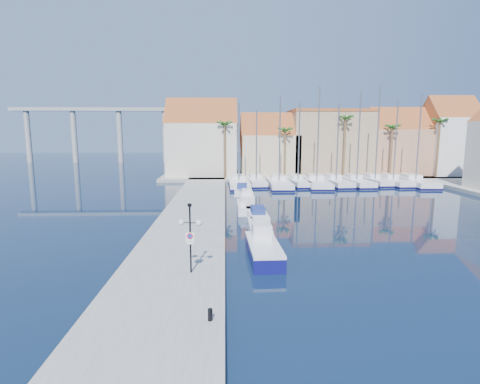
% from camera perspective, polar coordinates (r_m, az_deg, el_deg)
% --- Properties ---
extents(ground, '(260.00, 260.00, 0.00)m').
position_cam_1_polar(ground, '(22.45, 13.57, -12.18)').
color(ground, black).
rests_on(ground, ground).
extents(quay_west, '(6.00, 77.00, 0.50)m').
position_cam_1_polar(quay_west, '(34.62, -7.30, -3.99)').
color(quay_west, gray).
rests_on(quay_west, ground).
extents(shore_north, '(54.00, 16.00, 0.50)m').
position_cam_1_polar(shore_north, '(70.37, 10.84, 2.58)').
color(shore_north, gray).
rests_on(shore_north, ground).
extents(lamp_post, '(1.29, 0.48, 3.83)m').
position_cam_1_polar(lamp_post, '(20.24, -7.62, -5.39)').
color(lamp_post, black).
rests_on(lamp_post, quay_west).
extents(bollard, '(0.20, 0.20, 0.50)m').
position_cam_1_polar(bollard, '(15.98, -4.58, -18.13)').
color(bollard, black).
rests_on(bollard, quay_west).
extents(fishing_boat, '(2.07, 5.76, 2.00)m').
position_cam_1_polar(fishing_boat, '(24.53, 3.57, -8.44)').
color(fishing_boat, '#0F0F57').
rests_on(fishing_boat, ground).
extents(motorboat_west_0, '(1.64, 5.12, 1.40)m').
position_cam_1_polar(motorboat_west_0, '(30.08, 2.98, -5.43)').
color(motorboat_west_0, white).
rests_on(motorboat_west_0, ground).
extents(motorboat_west_1, '(1.84, 5.37, 1.40)m').
position_cam_1_polar(motorboat_west_1, '(34.55, 2.64, -3.51)').
color(motorboat_west_1, white).
rests_on(motorboat_west_1, ground).
extents(motorboat_west_2, '(1.79, 5.57, 1.40)m').
position_cam_1_polar(motorboat_west_2, '(38.54, 0.93, -2.18)').
color(motorboat_west_2, white).
rests_on(motorboat_west_2, ground).
extents(motorboat_west_3, '(1.69, 5.11, 1.40)m').
position_cam_1_polar(motorboat_west_3, '(44.59, 1.03, -0.63)').
color(motorboat_west_3, white).
rests_on(motorboat_west_3, ground).
extents(motorboat_west_4, '(2.18, 5.80, 1.40)m').
position_cam_1_polar(motorboat_west_4, '(49.36, 0.32, 0.32)').
color(motorboat_west_4, white).
rests_on(motorboat_west_4, ground).
extents(sailboat_0, '(3.14, 11.21, 12.29)m').
position_cam_1_polar(sailboat_0, '(56.33, -0.20, 1.47)').
color(sailboat_0, white).
rests_on(sailboat_0, ground).
extents(sailboat_1, '(2.92, 9.10, 11.26)m').
position_cam_1_polar(sailboat_1, '(57.66, 2.42, 1.66)').
color(sailboat_1, white).
rests_on(sailboat_1, ground).
extents(sailboat_2, '(3.42, 11.87, 13.22)m').
position_cam_1_polar(sailboat_2, '(56.45, 5.88, 1.45)').
color(sailboat_2, white).
rests_on(sailboat_2, ground).
extents(sailboat_3, '(3.02, 8.88, 12.27)m').
position_cam_1_polar(sailboat_3, '(57.71, 8.70, 1.59)').
color(sailboat_3, white).
rests_on(sailboat_3, ground).
extents(sailboat_4, '(4.11, 12.21, 14.58)m').
position_cam_1_polar(sailboat_4, '(58.10, 11.50, 1.54)').
color(sailboat_4, white).
rests_on(sailboat_4, ground).
extents(sailboat_5, '(3.21, 10.29, 12.30)m').
position_cam_1_polar(sailboat_5, '(59.20, 14.24, 1.58)').
color(sailboat_5, white).
rests_on(sailboat_5, ground).
extents(sailboat_6, '(3.02, 10.25, 14.00)m').
position_cam_1_polar(sailboat_6, '(60.04, 17.15, 1.58)').
color(sailboat_6, white).
rests_on(sailboat_6, ground).
extents(sailboat_7, '(2.98, 8.86, 14.84)m').
position_cam_1_polar(sailboat_7, '(61.87, 19.67, 1.71)').
color(sailboat_7, white).
rests_on(sailboat_7, ground).
extents(sailboat_8, '(3.09, 9.68, 12.81)m').
position_cam_1_polar(sailboat_8, '(62.39, 22.06, 1.58)').
color(sailboat_8, white).
rests_on(sailboat_8, ground).
extents(sailboat_9, '(3.92, 11.95, 13.50)m').
position_cam_1_polar(sailboat_9, '(63.41, 24.94, 1.48)').
color(sailboat_9, white).
rests_on(sailboat_9, ground).
extents(building_0, '(12.30, 9.00, 13.50)m').
position_cam_1_polar(building_0, '(67.23, -5.80, 7.76)').
color(building_0, beige).
rests_on(building_0, shore_north).
extents(building_1, '(10.30, 8.00, 11.00)m').
position_cam_1_polar(building_1, '(67.62, 4.50, 6.75)').
color(building_1, '#C3AD89').
rests_on(building_1, shore_north).
extents(building_2, '(14.20, 10.20, 11.50)m').
position_cam_1_polar(building_2, '(70.70, 13.37, 7.41)').
color(building_2, '#A08363').
rests_on(building_2, shore_north).
extents(building_3, '(10.30, 8.00, 12.00)m').
position_cam_1_polar(building_3, '(73.92, 22.63, 6.72)').
color(building_3, tan).
rests_on(building_3, shore_north).
extents(building_4, '(8.30, 8.00, 14.00)m').
position_cam_1_polar(building_4, '(77.24, 29.11, 7.17)').
color(building_4, silver).
rests_on(building_4, shore_north).
extents(palm_0, '(2.60, 2.60, 10.15)m').
position_cam_1_polar(palm_0, '(62.10, -2.37, 10.05)').
color(palm_0, brown).
rests_on(palm_0, shore_north).
extents(palm_1, '(2.60, 2.60, 9.15)m').
position_cam_1_polar(palm_1, '(62.88, 6.90, 9.12)').
color(palm_1, brown).
rests_on(palm_1, shore_north).
extents(palm_2, '(2.60, 2.60, 11.15)m').
position_cam_1_polar(palm_2, '(65.25, 15.79, 10.50)').
color(palm_2, brown).
rests_on(palm_2, shore_north).
extents(palm_3, '(2.60, 2.60, 9.65)m').
position_cam_1_polar(palm_3, '(68.10, 22.23, 8.91)').
color(palm_3, brown).
rests_on(palm_3, shore_north).
extents(palm_4, '(2.60, 2.60, 10.65)m').
position_cam_1_polar(palm_4, '(71.77, 28.17, 9.25)').
color(palm_4, brown).
rests_on(palm_4, shore_north).
extents(viaduct, '(48.00, 2.20, 14.45)m').
position_cam_1_polar(viaduct, '(107.35, -20.57, 9.71)').
color(viaduct, '#9E9E99').
rests_on(viaduct, ground).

